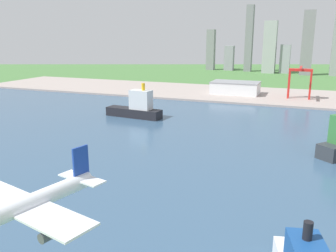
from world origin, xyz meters
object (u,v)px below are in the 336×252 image
object	(u,v)px
airplane_landing	(17,209)
warehouse_main	(235,88)
port_crane_red	(300,75)
cargo_ship	(137,108)

from	to	relation	value
airplane_landing	warehouse_main	world-z (taller)	airplane_landing
port_crane_red	warehouse_main	bearing A→B (deg)	172.51
cargo_ship	warehouse_main	distance (m)	177.66
cargo_ship	warehouse_main	xyz separation A→B (m)	(63.17, 166.04, 0.71)
warehouse_main	port_crane_red	bearing A→B (deg)	-7.49
airplane_landing	cargo_ship	size ratio (longest dim) A/B	0.75
airplane_landing	warehouse_main	bearing A→B (deg)	94.59
airplane_landing	port_crane_red	size ratio (longest dim) A/B	1.01
port_crane_red	airplane_landing	bearing A→B (deg)	-96.54
airplane_landing	cargo_ship	world-z (taller)	airplane_landing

